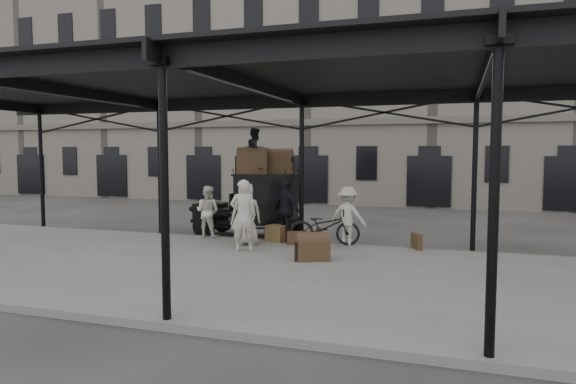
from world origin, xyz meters
name	(u,v)px	position (x,y,z in m)	size (l,w,h in m)	color
ground	(281,259)	(0.00, 0.00, 0.00)	(120.00, 120.00, 0.00)	#383533
platform	(253,272)	(0.00, -2.00, 0.07)	(28.00, 8.00, 0.15)	slate
canopy	(256,80)	(0.00, -1.72, 4.60)	(22.50, 9.00, 4.74)	black
building_frontage	(379,83)	(0.00, 18.00, 7.00)	(64.00, 8.00, 14.00)	slate
taxi	(258,202)	(-1.85, 3.01, 1.20)	(3.65, 1.55, 2.18)	black
porter_left	(243,215)	(-1.10, 0.01, 1.15)	(0.73, 0.48, 2.00)	beige
porter_midleft	(208,211)	(-3.13, 1.80, 0.98)	(0.81, 0.63, 1.67)	silver
porter_centre	(246,214)	(-1.40, 0.91, 1.08)	(0.91, 0.59, 1.86)	beige
porter_official	(287,210)	(-0.41, 1.80, 1.13)	(1.15, 0.48, 1.96)	black
porter_right	(348,216)	(1.50, 1.80, 1.02)	(1.12, 0.65, 1.74)	beige
bicycle	(325,227)	(0.84, 1.61, 0.70)	(0.73, 2.08, 1.09)	black
porter_roof	(256,151)	(-1.88, 2.91, 2.94)	(0.74, 0.58, 1.53)	black
steamer_trunk_roof_near	(253,163)	(-1.93, 2.76, 2.55)	(1.00, 0.61, 0.73)	#4D3D23
steamer_trunk_roof_far	(278,163)	(-1.18, 3.21, 2.53)	(0.95, 0.58, 0.70)	#4D3D23
steamer_trunk_platform	(313,248)	(1.07, -0.58, 0.45)	(0.82, 0.50, 0.60)	#4D3D23
wicker_hamper	(277,233)	(-0.71, 1.71, 0.40)	(0.60, 0.45, 0.50)	olive
suitcase_upright	(417,241)	(3.49, 1.80, 0.38)	(0.15, 0.60, 0.45)	#4D3D23
suitcase_flat	(297,238)	(0.04, 1.39, 0.35)	(0.60, 0.15, 0.40)	#4D3D23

